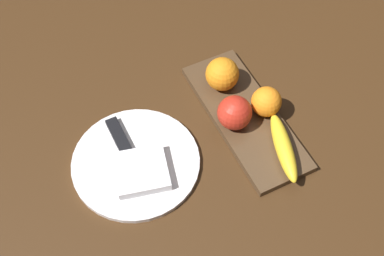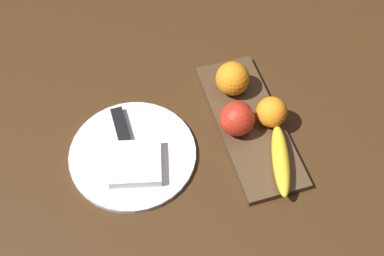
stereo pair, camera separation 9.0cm
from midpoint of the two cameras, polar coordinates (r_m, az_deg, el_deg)
The scene contains 9 objects.
ground_plane at distance 1.06m, azimuth 3.73°, elevation 2.49°, with size 2.40×2.40×0.00m, color #3D2511.
fruit_tray at distance 1.03m, azimuth 3.56°, elevation 1.11°, with size 0.34×0.13×0.02m, color #4C3521.
apple at distance 0.98m, azimuth 2.25°, elevation 1.56°, with size 0.07×0.07×0.07m, color red.
banana at distance 0.97m, azimuth 7.55°, elevation -2.43°, with size 0.16×0.03×0.03m, color yellow.
orange_near_apple at distance 1.04m, azimuth 0.98°, elevation 5.96°, with size 0.07×0.07×0.07m, color orange.
orange_near_banana at distance 1.01m, azimuth 5.91°, elevation 2.81°, with size 0.06×0.06×0.06m, color orange.
dinner_plate at distance 0.99m, azimuth -8.98°, elevation -4.07°, with size 0.25×0.25×0.01m, color white.
folded_napkin at distance 0.96m, azimuth -8.44°, elevation -5.06°, with size 0.09×0.10×0.02m, color white.
knife at distance 1.00m, azimuth -10.47°, elevation -1.84°, with size 0.18×0.02×0.01m.
Camera 1 is at (0.52, -0.38, 0.85)m, focal length 47.13 mm.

